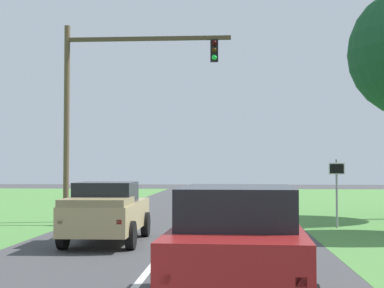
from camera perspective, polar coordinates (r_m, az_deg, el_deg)
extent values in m
plane|color=#424244|center=(15.07, -3.27, -11.04)|extent=(120.00, 120.00, 0.00)
cube|color=maroon|center=(9.45, 4.49, -11.07)|extent=(2.21, 4.48, 0.99)
cube|color=black|center=(9.58, 4.51, -6.09)|extent=(1.90, 2.80, 0.63)
cube|color=red|center=(7.38, -2.65, -13.19)|extent=(0.14, 0.07, 0.12)
cube|color=red|center=(7.32, 10.73, -13.24)|extent=(0.14, 0.07, 0.12)
cylinder|color=black|center=(10.95, -0.76, -12.48)|extent=(0.27, 0.73, 0.72)
cylinder|color=black|center=(10.90, 10.17, -12.49)|extent=(0.27, 0.73, 0.72)
cube|color=tan|center=(17.90, -8.31, -7.01)|extent=(1.98, 4.99, 0.83)
cube|color=black|center=(17.61, -8.46, -4.74)|extent=(1.71, 1.91, 0.61)
cube|color=#8F7D56|center=(16.36, -9.35, -5.65)|extent=(1.84, 1.91, 0.20)
cube|color=red|center=(15.69, -12.90, -7.49)|extent=(0.14, 0.06, 0.12)
cube|color=red|center=(15.35, -7.22, -7.65)|extent=(0.14, 0.06, 0.12)
cylinder|color=black|center=(19.63, -10.19, -7.78)|extent=(0.24, 0.80, 0.80)
cylinder|color=black|center=(19.29, -4.61, -7.91)|extent=(0.24, 0.80, 0.80)
cylinder|color=black|center=(16.66, -12.62, -8.76)|extent=(0.24, 0.80, 0.80)
cylinder|color=black|center=(16.26, -6.05, -8.96)|extent=(0.24, 0.80, 0.80)
cylinder|color=brown|center=(24.76, -12.29, 2.02)|extent=(0.24, 0.24, 8.25)
cube|color=#4C3D2B|center=(24.57, -4.33, 10.33)|extent=(6.89, 0.16, 0.16)
cube|color=black|center=(24.23, 2.22, 9.17)|extent=(0.32, 0.28, 0.90)
sphere|color=black|center=(24.14, 2.21, 9.94)|extent=(0.22, 0.22, 0.22)
sphere|color=black|center=(24.08, 2.21, 9.24)|extent=(0.22, 0.22, 0.22)
sphere|color=#1ED83F|center=(24.02, 2.21, 8.54)|extent=(0.22, 0.22, 0.22)
cylinder|color=gray|center=(22.44, 14.11, -4.78)|extent=(0.08, 0.08, 2.58)
cube|color=white|center=(22.39, 14.10, -2.38)|extent=(0.60, 0.03, 0.44)
cube|color=black|center=(22.38, 14.11, -2.38)|extent=(0.52, 0.01, 0.36)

